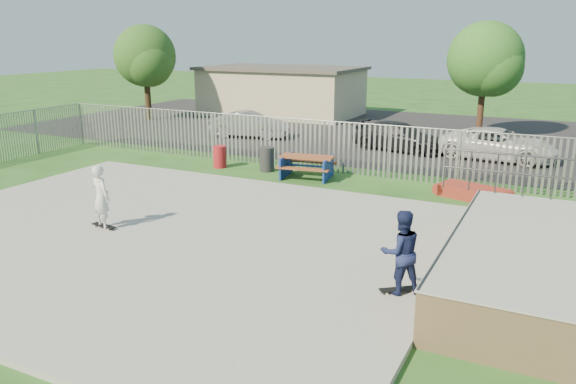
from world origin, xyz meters
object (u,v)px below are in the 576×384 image
at_px(trash_bin_red, 220,157).
at_px(skater_white, 101,197).
at_px(tree_left, 145,56).
at_px(car_dark, 399,136).
at_px(car_white, 498,144).
at_px(funbox, 473,192).
at_px(skater_navy, 401,252).
at_px(picnic_table, 307,167).
at_px(trash_bin_grey, 267,159).
at_px(car_silver, 249,125).
at_px(tree_mid, 485,59).

height_order(trash_bin_red, skater_white, skater_white).
bearing_deg(tree_left, car_dark, -9.19).
relative_size(tree_left, skater_white, 3.37).
bearing_deg(skater_white, car_white, -103.20).
bearing_deg(funbox, tree_left, 174.54).
bearing_deg(car_dark, skater_navy, -153.23).
xyz_separation_m(car_dark, car_white, (4.43, -0.15, 0.03)).
relative_size(picnic_table, trash_bin_grey, 2.32).
relative_size(trash_bin_red, car_silver, 0.22).
bearing_deg(car_dark, funbox, -135.83).
bearing_deg(tree_mid, car_silver, -151.43).
relative_size(car_silver, tree_mid, 0.68).
relative_size(trash_bin_red, skater_navy, 0.51).
distance_m(funbox, car_white, 6.65).
distance_m(trash_bin_red, car_white, 11.93).
height_order(tree_left, tree_mid, tree_mid).
relative_size(picnic_table, car_dark, 0.50).
distance_m(funbox, skater_navy, 8.34).
bearing_deg(car_silver, skater_white, -177.09).
bearing_deg(skater_navy, trash_bin_red, -78.17).
bearing_deg(trash_bin_red, skater_navy, -40.68).
distance_m(trash_bin_red, skater_white, 8.26).
bearing_deg(car_silver, tree_left, 60.47).
xyz_separation_m(tree_mid, skater_navy, (1.44, -20.84, -2.99)).
bearing_deg(skater_white, skater_navy, -165.30).
bearing_deg(car_silver, funbox, -130.38).
relative_size(picnic_table, car_white, 0.46).
xyz_separation_m(trash_bin_grey, car_silver, (-4.43, 6.27, 0.21)).
height_order(funbox, car_white, car_white).
bearing_deg(picnic_table, trash_bin_grey, 162.60).
relative_size(tree_left, skater_navy, 3.37).
relative_size(picnic_table, car_silver, 0.55).
xyz_separation_m(trash_bin_red, trash_bin_grey, (2.03, 0.29, 0.03)).
distance_m(picnic_table, tree_mid, 13.66).
bearing_deg(car_dark, skater_white, 175.71).
bearing_deg(funbox, car_white, 108.40).
bearing_deg(picnic_table, trash_bin_red, 171.18).
bearing_deg(picnic_table, skater_white, -115.39).
xyz_separation_m(car_silver, skater_white, (3.91, -14.65, 0.33)).
relative_size(trash_bin_grey, car_silver, 0.24).
distance_m(picnic_table, car_white, 8.91).
xyz_separation_m(trash_bin_red, tree_left, (-11.52, 9.42, 3.52)).
xyz_separation_m(trash_bin_grey, skater_navy, (7.77, -8.71, 0.55)).
bearing_deg(trash_bin_grey, trash_bin_red, -171.92).
height_order(car_white, tree_left, tree_left).
distance_m(tree_left, skater_white, 22.03).
height_order(tree_left, skater_white, tree_left).
xyz_separation_m(picnic_table, skater_navy, (5.90, -8.43, 0.60)).
bearing_deg(car_white, picnic_table, 142.93).
bearing_deg(tree_left, skater_white, -53.36).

